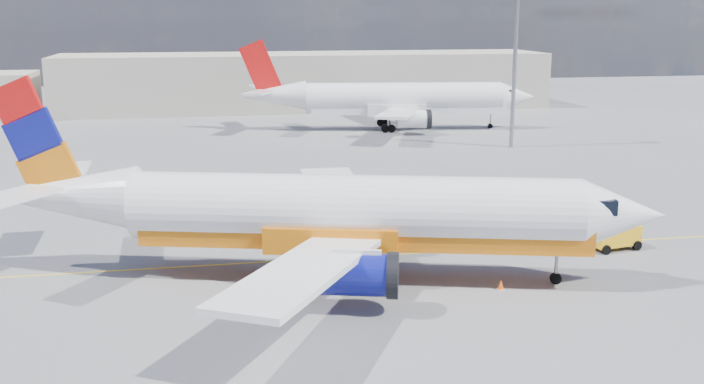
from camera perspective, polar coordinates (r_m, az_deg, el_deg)
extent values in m
plane|color=#59595E|center=(42.82, 3.38, -5.78)|extent=(240.00, 240.00, 0.00)
cube|color=yellow|center=(45.58, 2.45, -4.60)|extent=(70.00, 0.15, 0.01)
cube|color=#B8AF9E|center=(115.69, -3.39, 8.06)|extent=(70.00, 14.00, 8.00)
cylinder|color=white|center=(40.58, 0.11, -1.25)|extent=(23.22, 9.67, 3.57)
cone|color=white|center=(41.80, 19.12, -1.55)|extent=(5.01, 4.57, 3.57)
cone|color=white|center=(44.36, -19.91, -0.32)|extent=(7.99, 5.25, 3.39)
cube|color=black|center=(41.32, 17.20, -0.75)|extent=(2.37, 2.81, 0.74)
cube|color=orange|center=(40.85, 0.84, -2.90)|extent=(23.05, 9.06, 1.26)
cube|color=white|center=(48.06, -1.06, -0.17)|extent=(3.72, 12.70, 0.84)
cube|color=white|center=(34.00, -3.56, -5.75)|extent=(9.15, 12.62, 0.84)
cylinder|color=navy|center=(45.60, 1.24, -2.18)|extent=(4.18, 2.94, 2.00)
cylinder|color=navy|center=(36.57, 0.33, -6.02)|extent=(4.18, 2.94, 2.00)
cylinder|color=black|center=(45.53, 3.35, -2.22)|extent=(1.10, 2.27, 2.21)
cylinder|color=black|center=(36.49, 2.98, -6.08)|extent=(1.10, 2.27, 2.21)
cube|color=orange|center=(44.47, -22.07, 3.75)|extent=(4.83, 1.63, 6.56)
cube|color=white|center=(47.86, -20.04, 1.43)|extent=(2.53, 5.34, 0.19)
cube|color=white|center=(41.99, -23.81, -0.41)|extent=(4.83, 5.65, 0.19)
cylinder|color=gray|center=(41.78, 14.67, -4.78)|extent=(0.23, 0.23, 2.21)
cylinder|color=black|center=(42.09, 14.59, -6.10)|extent=(0.63, 0.40, 0.59)
cylinder|color=black|center=(44.10, -2.36, -4.56)|extent=(1.02, 0.64, 0.95)
cylinder|color=black|center=(39.36, -3.26, -6.75)|extent=(1.02, 0.64, 0.95)
cylinder|color=white|center=(94.60, 3.79, 6.87)|extent=(23.63, 6.49, 3.61)
cone|color=white|center=(97.37, 11.93, 6.79)|extent=(4.66, 4.11, 3.61)
cone|color=white|center=(93.80, -5.64, 7.01)|extent=(7.80, 4.33, 3.43)
cube|color=black|center=(96.93, 11.09, 7.15)|extent=(2.10, 2.65, 0.74)
cube|color=white|center=(94.81, 4.10, 6.14)|extent=(23.55, 5.86, 1.27)
cube|color=white|center=(101.86, 2.34, 6.78)|extent=(4.89, 13.06, 0.85)
cube|color=white|center=(87.18, 3.38, 5.73)|extent=(7.77, 13.11, 0.85)
cylinder|color=white|center=(99.60, 3.72, 6.04)|extent=(4.04, 2.48, 2.02)
cylinder|color=white|center=(90.21, 4.50, 5.31)|extent=(4.04, 2.48, 2.02)
cylinder|color=black|center=(99.83, 4.69, 6.04)|extent=(0.80, 2.28, 2.23)
cylinder|color=black|center=(90.46, 5.57, 5.31)|extent=(0.80, 2.28, 2.23)
cube|color=red|center=(93.59, -6.67, 8.97)|extent=(4.99, 0.94, 6.63)
cube|color=white|center=(97.18, -6.54, 7.60)|extent=(3.29, 5.65, 0.19)
cube|color=white|center=(90.42, -6.74, 7.21)|extent=(4.37, 5.80, 0.19)
cylinder|color=gray|center=(96.85, 10.04, 5.36)|extent=(0.21, 0.21, 2.23)
cylinder|color=black|center=(96.99, 10.01, 4.75)|extent=(0.62, 0.33, 0.59)
cylinder|color=black|center=(97.27, 2.32, 5.07)|extent=(1.00, 0.52, 0.96)
cylinder|color=black|center=(92.25, 2.65, 4.64)|extent=(1.00, 0.52, 0.96)
cylinder|color=black|center=(49.08, 16.80, -3.53)|extent=(0.60, 0.33, 0.57)
cylinder|color=black|center=(47.91, 17.98, -4.01)|extent=(0.60, 0.33, 0.57)
cylinder|color=black|center=(50.49, 18.82, -3.22)|extent=(0.60, 0.33, 0.57)
cylinder|color=black|center=(49.36, 20.02, -3.68)|extent=(0.60, 0.33, 0.57)
cube|color=yellow|center=(49.05, 18.46, -2.97)|extent=(3.20, 2.13, 1.14)
cube|color=black|center=(48.46, 18.02, -2.01)|extent=(1.60, 1.60, 0.68)
cube|color=white|center=(40.72, 10.76, -6.97)|extent=(0.37, 0.37, 0.04)
cone|color=#F55209|center=(40.63, 10.78, -6.63)|extent=(0.31, 0.31, 0.48)
cylinder|color=gray|center=(82.76, 11.78, 9.87)|extent=(0.43, 0.43, 19.45)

